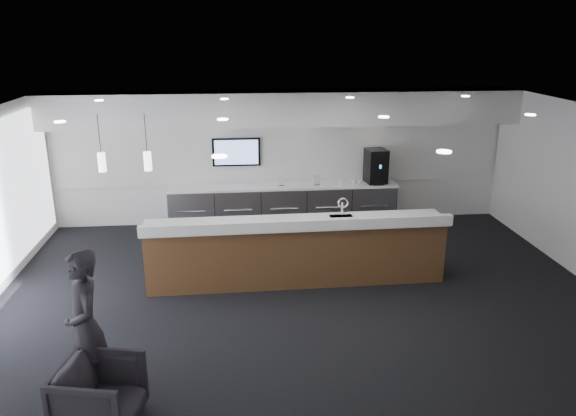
{
  "coord_description": "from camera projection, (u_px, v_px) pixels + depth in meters",
  "views": [
    {
      "loc": [
        -1.05,
        -8.23,
        4.23
      ],
      "look_at": [
        -0.11,
        1.3,
        1.16
      ],
      "focal_mm": 35.0,
      "sensor_mm": 36.0,
      "label": 1
    }
  ],
  "objects": [
    {
      "name": "cup_1",
      "position": [
        354.0,
        182.0,
        12.39
      ],
      "size": [
        0.15,
        0.15,
        0.1
      ],
      "primitive_type": "imported",
      "rotation": [
        0.0,
        0.0,
        0.65
      ],
      "color": "white",
      "rests_on": "back_credenza"
    },
    {
      "name": "coffee_machine",
      "position": [
        376.0,
        166.0,
        12.44
      ],
      "size": [
        0.48,
        0.58,
        0.75
      ],
      "rotation": [
        0.0,
        0.0,
        0.11
      ],
      "color": "black",
      "rests_on": "back_credenza"
    },
    {
      "name": "cup_2",
      "position": [
        347.0,
        182.0,
        12.38
      ],
      "size": [
        0.13,
        0.13,
        0.1
      ],
      "primitive_type": "imported",
      "rotation": [
        0.0,
        0.0,
        1.29
      ],
      "color": "white",
      "rests_on": "back_credenza"
    },
    {
      "name": "service_counter",
      "position": [
        296.0,
        250.0,
        9.69
      ],
      "size": [
        5.18,
        0.94,
        1.49
      ],
      "rotation": [
        0.0,
        0.0,
        0.02
      ],
      "color": "brown",
      "rests_on": "ground"
    },
    {
      "name": "alcove_panel",
      "position": [
        281.0,
        153.0,
        12.46
      ],
      "size": [
        9.8,
        0.06,
        1.4
      ],
      "primitive_type": "cube",
      "color": "silver",
      "rests_on": "back_wall"
    },
    {
      "name": "wall_tv",
      "position": [
        236.0,
        152.0,
        12.3
      ],
      "size": [
        1.05,
        0.08,
        0.62
      ],
      "color": "black",
      "rests_on": "back_wall"
    },
    {
      "name": "cup_0",
      "position": [
        360.0,
        182.0,
        12.4
      ],
      "size": [
        0.11,
        0.11,
        0.1
      ],
      "primitive_type": "imported",
      "color": "white",
      "rests_on": "back_credenza"
    },
    {
      "name": "info_sign_right",
      "position": [
        316.0,
        180.0,
        12.31
      ],
      "size": [
        0.16,
        0.07,
        0.22
      ],
      "primitive_type": "cube",
      "rotation": [
        0.0,
        0.0,
        0.31
      ],
      "color": "white",
      "rests_on": "back_credenza"
    },
    {
      "name": "ceiling",
      "position": [
        304.0,
        116.0,
        8.27
      ],
      "size": [
        10.0,
        8.0,
        0.02
      ],
      "primitive_type": "cube",
      "color": "black",
      "rests_on": "back_wall"
    },
    {
      "name": "back_credenza",
      "position": [
        283.0,
        205.0,
        12.49
      ],
      "size": [
        5.06,
        0.66,
        0.95
      ],
      "color": "gray",
      "rests_on": "ground"
    },
    {
      "name": "cup_3",
      "position": [
        341.0,
        182.0,
        12.36
      ],
      "size": [
        0.14,
        0.14,
        0.1
      ],
      "primitive_type": "imported",
      "rotation": [
        0.0,
        0.0,
        1.94
      ],
      "color": "white",
      "rests_on": "back_credenza"
    },
    {
      "name": "info_sign_left",
      "position": [
        280.0,
        181.0,
        12.25
      ],
      "size": [
        0.16,
        0.06,
        0.22
      ],
      "primitive_type": "cube",
      "rotation": [
        0.0,
        0.0,
        0.24
      ],
      "color": "white",
      "rests_on": "back_credenza"
    },
    {
      "name": "lounge_guest",
      "position": [
        85.0,
        326.0,
        6.52
      ],
      "size": [
        0.69,
        0.8,
        1.86
      ],
      "primitive_type": "imported",
      "rotation": [
        0.0,
        0.0,
        -1.14
      ],
      "color": "black",
      "rests_on": "ground"
    },
    {
      "name": "soffit_bulkhead",
      "position": [
        283.0,
        108.0,
        11.75
      ],
      "size": [
        10.0,
        0.9,
        0.7
      ],
      "primitive_type": "cube",
      "color": "silver",
      "rests_on": "back_wall"
    },
    {
      "name": "pendant_right",
      "position": [
        106.0,
        158.0,
        8.97
      ],
      "size": [
        0.12,
        0.12,
        0.3
      ],
      "primitive_type": "cylinder",
      "color": "beige",
      "rests_on": "ceiling"
    },
    {
      "name": "ceiling_can_lights",
      "position": [
        304.0,
        118.0,
        8.28
      ],
      "size": [
        7.0,
        5.0,
        0.02
      ],
      "primitive_type": null,
      "color": "white",
      "rests_on": "ceiling"
    },
    {
      "name": "ground",
      "position": [
        303.0,
        299.0,
        9.19
      ],
      "size": [
        10.0,
        10.0,
        0.0
      ],
      "primitive_type": "plane",
      "color": "black",
      "rests_on": "ground"
    },
    {
      "name": "back_wall",
      "position": [
        281.0,
        157.0,
        12.52
      ],
      "size": [
        10.0,
        0.02,
        3.0
      ],
      "primitive_type": "cube",
      "color": "white",
      "rests_on": "ground"
    },
    {
      "name": "pendant_left",
      "position": [
        150.0,
        157.0,
        9.04
      ],
      "size": [
        0.12,
        0.12,
        0.3
      ],
      "primitive_type": "cylinder",
      "color": "beige",
      "rests_on": "ceiling"
    },
    {
      "name": "armchair",
      "position": [
        100.0,
        395.0,
        6.16
      ],
      "size": [
        1.0,
        0.98,
        0.77
      ],
      "primitive_type": "imported",
      "rotation": [
        0.0,
        0.0,
        1.36
      ],
      "color": "black",
      "rests_on": "ground"
    }
  ]
}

